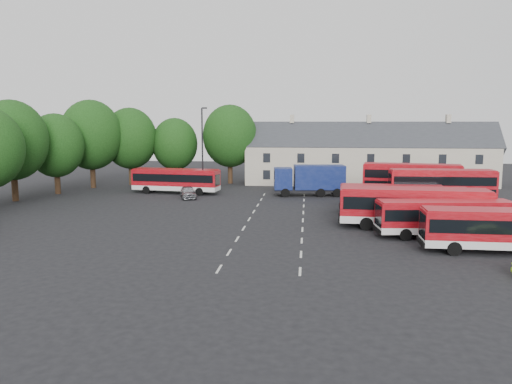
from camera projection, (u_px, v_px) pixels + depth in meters
ground at (247, 224)px, 44.59m from camera, size 140.00×140.00×0.00m
lane_markings at (276, 220)px, 46.30m from camera, size 5.15×33.80×0.01m
treeline at (107, 140)px, 64.86m from camera, size 29.92×32.59×12.01m
terrace_houses at (368, 158)px, 72.16m from camera, size 35.70×7.13×10.06m
bus_row_a at (503, 227)px, 34.28m from camera, size 10.87×2.75×3.06m
bus_row_b at (444, 215)px, 39.00m from camera, size 10.60×3.52×2.94m
bus_row_c at (414, 205)px, 42.10m from camera, size 12.41×3.58×3.47m
bus_row_d at (407, 202)px, 44.92m from camera, size 11.17×2.95×3.13m
bus_row_e at (392, 196)px, 49.45m from camera, size 10.03×2.56×2.82m
bus_dd_south at (441, 187)px, 50.77m from camera, size 10.34×2.42×4.24m
bus_dd_north at (411, 180)px, 56.12m from camera, size 10.88×4.16×4.35m
bus_north at (176, 179)px, 63.05m from camera, size 11.27×3.88×3.12m
box_truck at (310, 179)px, 61.11m from camera, size 8.82×3.60×3.75m
silver_car at (188, 192)px, 59.38m from camera, size 2.99×4.54×1.44m
lamppost at (203, 149)px, 61.44m from camera, size 0.75×0.34×10.78m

